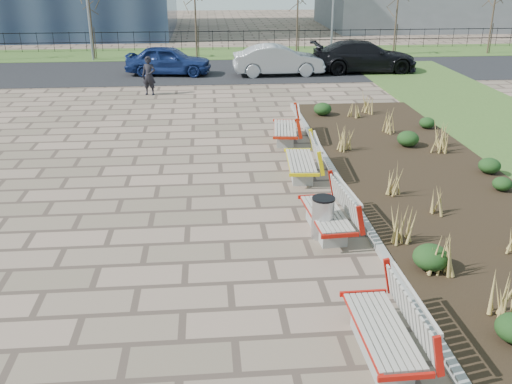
{
  "coord_description": "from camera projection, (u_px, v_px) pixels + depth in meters",
  "views": [
    {
      "loc": [
        0.53,
        -8.21,
        5.53
      ],
      "look_at": [
        1.5,
        3.0,
        0.9
      ],
      "focal_mm": 40.0,
      "sensor_mm": 36.0,
      "label": 1
    }
  ],
  "objects": [
    {
      "name": "lamp_west",
      "position": [
        88.0,
        6.0,
        31.95
      ],
      "size": [
        0.24,
        0.6,
        6.0
      ],
      "primitive_type": null,
      "color": "gray",
      "rests_on": "grass_verge_far"
    },
    {
      "name": "tree_f",
      "position": [
        492.0,
        20.0,
        34.71
      ],
      "size": [
        1.4,
        1.4,
        4.0
      ],
      "primitive_type": null,
      "color": "#4C3D2D",
      "rests_on": "grass_verge_far"
    },
    {
      "name": "ground",
      "position": [
        183.0,
        311.0,
        9.63
      ],
      "size": [
        120.0,
        120.0,
        0.0
      ],
      "primitive_type": "plane",
      "color": "#816859",
      "rests_on": "ground"
    },
    {
      "name": "bench_d",
      "position": [
        285.0,
        126.0,
        18.38
      ],
      "size": [
        1.14,
        2.19,
        1.0
      ],
      "primitive_type": null,
      "rotation": [
        0.0,
        0.0,
        -0.12
      ],
      "color": "#B2200B",
      "rests_on": "ground"
    },
    {
      "name": "railing_fence",
      "position": [
        197.0,
        40.0,
        36.56
      ],
      "size": [
        44.0,
        0.1,
        1.2
      ],
      "primitive_type": null,
      "color": "black",
      "rests_on": "grass_verge_far"
    },
    {
      "name": "lamp_east",
      "position": [
        333.0,
        4.0,
        33.07
      ],
      "size": [
        0.24,
        0.6,
        6.0
      ],
      "primitive_type": null,
      "color": "gray",
      "rests_on": "grass_verge_far"
    },
    {
      "name": "planting_bed",
      "position": [
        432.0,
        187.0,
        14.72
      ],
      "size": [
        4.5,
        18.0,
        0.1
      ],
      "primitive_type": "cube",
      "color": "black",
      "rests_on": "ground"
    },
    {
      "name": "litter_bin",
      "position": [
        323.0,
        218.0,
        12.03
      ],
      "size": [
        0.47,
        0.47,
        0.89
      ],
      "primitive_type": "cylinder",
      "color": "#B2B2B7",
      "rests_on": "ground"
    },
    {
      "name": "tree_e",
      "position": [
        396.0,
        21.0,
        34.23
      ],
      "size": [
        1.4,
        1.4,
        4.0
      ],
      "primitive_type": null,
      "color": "#4C3D2D",
      "rests_on": "grass_verge_far"
    },
    {
      "name": "bench_a",
      "position": [
        383.0,
        326.0,
        8.41
      ],
      "size": [
        0.94,
        2.12,
        1.0
      ],
      "primitive_type": null,
      "rotation": [
        0.0,
        0.0,
        0.02
      ],
      "color": "#B7140C",
      "rests_on": "ground"
    },
    {
      "name": "bench_b",
      "position": [
        326.0,
        211.0,
        12.23
      ],
      "size": [
        1.04,
        2.16,
        1.0
      ],
      "primitive_type": null,
      "rotation": [
        0.0,
        0.0,
        0.07
      ],
      "color": "#A4140A",
      "rests_on": "ground"
    },
    {
      "name": "pedestrian",
      "position": [
        149.0,
        76.0,
        24.56
      ],
      "size": [
        0.69,
        0.54,
        1.65
      ],
      "primitive_type": "imported",
      "rotation": [
        0.0,
        0.0,
        -0.28
      ],
      "color": "black",
      "rests_on": "ground"
    },
    {
      "name": "road",
      "position": [
        196.0,
        72.0,
        29.89
      ],
      "size": [
        80.0,
        7.0,
        0.02
      ],
      "primitive_type": "cube",
      "color": "black",
      "rests_on": "ground"
    },
    {
      "name": "tree_d",
      "position": [
        297.0,
        22.0,
        33.75
      ],
      "size": [
        1.4,
        1.4,
        4.0
      ],
      "primitive_type": null,
      "color": "#4C3D2D",
      "rests_on": "grass_verge_far"
    },
    {
      "name": "car_blue",
      "position": [
        168.0,
        60.0,
        28.78
      ],
      "size": [
        4.45,
        2.25,
        1.45
      ],
      "primitive_type": "imported",
      "rotation": [
        0.0,
        0.0,
        1.44
      ],
      "color": "navy",
      "rests_on": "road"
    },
    {
      "name": "tree_b",
      "position": [
        91.0,
        23.0,
        32.79
      ],
      "size": [
        1.4,
        1.4,
        4.0
      ],
      "primitive_type": null,
      "color": "#4C3D2D",
      "rests_on": "grass_verge_far"
    },
    {
      "name": "car_black",
      "position": [
        364.0,
        56.0,
        29.48
      ],
      "size": [
        5.45,
        2.22,
        1.58
      ],
      "primitive_type": "imported",
      "rotation": [
        0.0,
        0.0,
        1.57
      ],
      "color": "black",
      "rests_on": "road"
    },
    {
      "name": "bench_c",
      "position": [
        301.0,
        159.0,
        15.41
      ],
      "size": [
        1.04,
        2.16,
        1.0
      ],
      "primitive_type": null,
      "rotation": [
        0.0,
        0.0,
        -0.07
      ],
      "color": "yellow",
      "rests_on": "ground"
    },
    {
      "name": "planting_curb",
      "position": [
        344.0,
        189.0,
        14.52
      ],
      "size": [
        0.16,
        18.0,
        0.15
      ],
      "primitive_type": "cube",
      "color": "gray",
      "rests_on": "ground"
    },
    {
      "name": "car_silver",
      "position": [
        278.0,
        60.0,
        28.7
      ],
      "size": [
        4.57,
        1.71,
        1.49
      ],
      "primitive_type": "imported",
      "rotation": [
        0.0,
        0.0,
        1.6
      ],
      "color": "#929499",
      "rests_on": "road"
    },
    {
      "name": "tree_c",
      "position": [
        196.0,
        22.0,
        33.27
      ],
      "size": [
        1.4,
        1.4,
        4.0
      ],
      "primitive_type": null,
      "color": "#4C3D2D",
      "rests_on": "grass_verge_far"
    },
    {
      "name": "grass_verge_far",
      "position": [
        197.0,
        54.0,
        35.42
      ],
      "size": [
        80.0,
        5.0,
        0.04
      ],
      "primitive_type": "cube",
      "color": "#33511E",
      "rests_on": "ground"
    }
  ]
}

